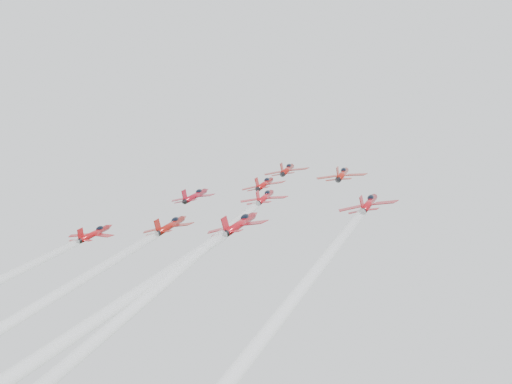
% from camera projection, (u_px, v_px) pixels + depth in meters
% --- Properties ---
extents(jet_lead, '(10.22, 13.19, 7.93)m').
position_uv_depth(jet_lead, '(288.00, 169.00, 157.40)').
color(jet_lead, maroon).
extents(jet_row2_left, '(9.60, 12.39, 7.45)m').
position_uv_depth(jet_row2_left, '(196.00, 195.00, 145.02)').
color(jet_row2_left, maroon).
extents(jet_row2_center, '(9.26, 11.96, 7.18)m').
position_uv_depth(jet_row2_center, '(265.00, 184.00, 142.82)').
color(jet_row2_center, '#A10F0F').
extents(jet_row2_right, '(9.80, 12.65, 7.60)m').
position_uv_depth(jet_row2_right, '(343.00, 174.00, 135.70)').
color(jet_row2_right, '#9F1A0F').
extents(jet_center, '(8.80, 84.36, 46.74)m').
position_uv_depth(jet_center, '(151.00, 272.00, 87.68)').
color(jet_center, '#B0101A').
extents(jet_rear_right, '(9.96, 95.41, 52.87)m').
position_uv_depth(jet_rear_right, '(43.00, 360.00, 62.98)').
color(jet_rear_right, '#A70F19').
extents(jet_rear_farright, '(8.89, 85.18, 47.20)m').
position_uv_depth(jet_rear_farright, '(275.00, 310.00, 64.38)').
color(jet_rear_farright, '#A30F18').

